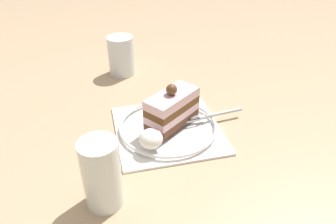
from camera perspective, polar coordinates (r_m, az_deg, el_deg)
ground_plane at (r=0.67m, az=-0.29°, el=-3.65°), size 2.40×2.40×0.00m
dessert_plate at (r=0.67m, az=0.00°, el=-2.73°), size 0.22×0.22×0.02m
cake_slice at (r=0.65m, az=0.70°, el=0.71°), size 0.12×0.11×0.09m
whipped_cream_dollop at (r=0.60m, az=-2.97°, el=-4.64°), size 0.04×0.04×0.04m
fork at (r=0.69m, az=7.62°, el=-0.53°), size 0.13×0.02×0.00m
drink_glass_near at (r=0.51m, az=-11.35°, el=-11.00°), size 0.06×0.06×0.12m
drink_glass_far at (r=0.88m, az=-8.09°, el=9.35°), size 0.07×0.07×0.10m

